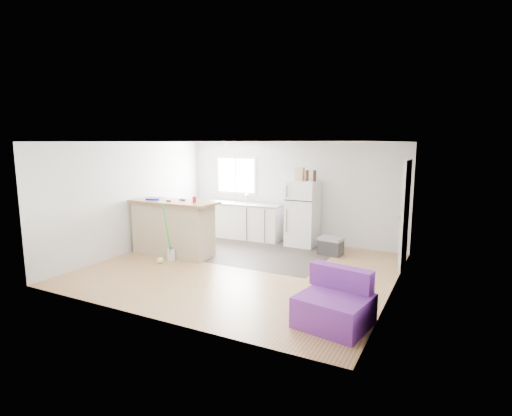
{
  "coord_description": "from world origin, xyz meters",
  "views": [
    {
      "loc": [
        3.62,
        -6.43,
        2.39
      ],
      "look_at": [
        -0.06,
        0.7,
        1.07
      ],
      "focal_mm": 28.0,
      "sensor_mm": 36.0,
      "label": 1
    }
  ],
  "objects_px": {
    "refrigerator": "(303,213)",
    "bottle_right": "(314,176)",
    "kitchen_cabinets": "(244,220)",
    "red_cup": "(195,199)",
    "cooler": "(331,246)",
    "blue_tray": "(154,199)",
    "bottle_left": "(307,176)",
    "purple_seat": "(335,305)",
    "cardboard_box": "(300,174)",
    "peninsula": "(173,227)",
    "cleaner_jug": "(171,255)",
    "mop": "(162,252)"
  },
  "relations": [
    {
      "from": "refrigerator",
      "to": "cooler",
      "type": "xyz_separation_m",
      "value": [
        0.84,
        -0.48,
        -0.57
      ]
    },
    {
      "from": "red_cup",
      "to": "refrigerator",
      "type": "bearing_deg",
      "value": 51.02
    },
    {
      "from": "cooler",
      "to": "blue_tray",
      "type": "xyz_separation_m",
      "value": [
        -3.44,
        -1.6,
        1.0
      ]
    },
    {
      "from": "kitchen_cabinets",
      "to": "cleaner_jug",
      "type": "relative_size",
      "value": 7.24
    },
    {
      "from": "refrigerator",
      "to": "cardboard_box",
      "type": "bearing_deg",
      "value": -170.09
    },
    {
      "from": "red_cup",
      "to": "bottle_right",
      "type": "xyz_separation_m",
      "value": [
        1.89,
        1.97,
        0.41
      ]
    },
    {
      "from": "purple_seat",
      "to": "cleaner_jug",
      "type": "relative_size",
      "value": 3.57
    },
    {
      "from": "mop",
      "to": "bottle_left",
      "type": "distance_m",
      "value": 3.59
    },
    {
      "from": "cooler",
      "to": "bottle_right",
      "type": "distance_m",
      "value": 1.62
    },
    {
      "from": "purple_seat",
      "to": "bottle_right",
      "type": "bearing_deg",
      "value": 122.9
    },
    {
      "from": "mop",
      "to": "bottle_right",
      "type": "bearing_deg",
      "value": 35.41
    },
    {
      "from": "red_cup",
      "to": "kitchen_cabinets",
      "type": "bearing_deg",
      "value": 89.03
    },
    {
      "from": "cleaner_jug",
      "to": "cardboard_box",
      "type": "xyz_separation_m",
      "value": [
        1.87,
        2.37,
        1.55
      ]
    },
    {
      "from": "purple_seat",
      "to": "bottle_right",
      "type": "relative_size",
      "value": 3.99
    },
    {
      "from": "refrigerator",
      "to": "cardboard_box",
      "type": "distance_m",
      "value": 0.92
    },
    {
      "from": "purple_seat",
      "to": "blue_tray",
      "type": "bearing_deg",
      "value": 169.78
    },
    {
      "from": "purple_seat",
      "to": "mop",
      "type": "height_order",
      "value": "mop"
    },
    {
      "from": "red_cup",
      "to": "blue_tray",
      "type": "height_order",
      "value": "red_cup"
    },
    {
      "from": "refrigerator",
      "to": "cardboard_box",
      "type": "xyz_separation_m",
      "value": [
        -0.08,
        -0.01,
        0.91
      ]
    },
    {
      "from": "mop",
      "to": "bottle_right",
      "type": "height_order",
      "value": "bottle_right"
    },
    {
      "from": "purple_seat",
      "to": "peninsula",
      "type": "bearing_deg",
      "value": 166.89
    },
    {
      "from": "blue_tray",
      "to": "bottle_left",
      "type": "relative_size",
      "value": 1.2
    },
    {
      "from": "cardboard_box",
      "to": "bottle_left",
      "type": "relative_size",
      "value": 1.2
    },
    {
      "from": "peninsula",
      "to": "blue_tray",
      "type": "distance_m",
      "value": 0.74
    },
    {
      "from": "bottle_right",
      "to": "blue_tray",
      "type": "bearing_deg",
      "value": -144.43
    },
    {
      "from": "refrigerator",
      "to": "cleaner_jug",
      "type": "distance_m",
      "value": 3.14
    },
    {
      "from": "cleaner_jug",
      "to": "cardboard_box",
      "type": "height_order",
      "value": "cardboard_box"
    },
    {
      "from": "refrigerator",
      "to": "mop",
      "type": "bearing_deg",
      "value": -126.57
    },
    {
      "from": "refrigerator",
      "to": "cooler",
      "type": "relative_size",
      "value": 2.79
    },
    {
      "from": "cleaner_jug",
      "to": "blue_tray",
      "type": "xyz_separation_m",
      "value": [
        -0.66,
        0.3,
        1.07
      ]
    },
    {
      "from": "kitchen_cabinets",
      "to": "red_cup",
      "type": "relative_size",
      "value": 16.84
    },
    {
      "from": "cardboard_box",
      "to": "bottle_right",
      "type": "height_order",
      "value": "cardboard_box"
    },
    {
      "from": "red_cup",
      "to": "blue_tray",
      "type": "relative_size",
      "value": 0.4
    },
    {
      "from": "refrigerator",
      "to": "bottle_right",
      "type": "relative_size",
      "value": 6.1
    },
    {
      "from": "peninsula",
      "to": "cooler",
      "type": "height_order",
      "value": "peninsula"
    },
    {
      "from": "refrigerator",
      "to": "cooler",
      "type": "bearing_deg",
      "value": -29.14
    },
    {
      "from": "red_cup",
      "to": "bottle_right",
      "type": "distance_m",
      "value": 2.76
    },
    {
      "from": "red_cup",
      "to": "cardboard_box",
      "type": "height_order",
      "value": "cardboard_box"
    },
    {
      "from": "purple_seat",
      "to": "kitchen_cabinets",
      "type": "bearing_deg",
      "value": 142.35
    },
    {
      "from": "blue_tray",
      "to": "cardboard_box",
      "type": "relative_size",
      "value": 1.0
    },
    {
      "from": "cooler",
      "to": "cleaner_jug",
      "type": "bearing_deg",
      "value": -136.99
    },
    {
      "from": "red_cup",
      "to": "blue_tray",
      "type": "distance_m",
      "value": 1.0
    },
    {
      "from": "peninsula",
      "to": "cardboard_box",
      "type": "distance_m",
      "value": 3.08
    },
    {
      "from": "refrigerator",
      "to": "peninsula",
      "type": "bearing_deg",
      "value": -136.77
    },
    {
      "from": "red_cup",
      "to": "bottle_right",
      "type": "relative_size",
      "value": 0.48
    },
    {
      "from": "refrigerator",
      "to": "red_cup",
      "type": "height_order",
      "value": "refrigerator"
    },
    {
      "from": "cooler",
      "to": "purple_seat",
      "type": "height_order",
      "value": "purple_seat"
    },
    {
      "from": "kitchen_cabinets",
      "to": "cardboard_box",
      "type": "relative_size",
      "value": 6.74
    },
    {
      "from": "purple_seat",
      "to": "blue_tray",
      "type": "xyz_separation_m",
      "value": [
        -4.46,
        1.6,
        0.93
      ]
    },
    {
      "from": "cooler",
      "to": "kitchen_cabinets",
      "type": "bearing_deg",
      "value": 176.89
    }
  ]
}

